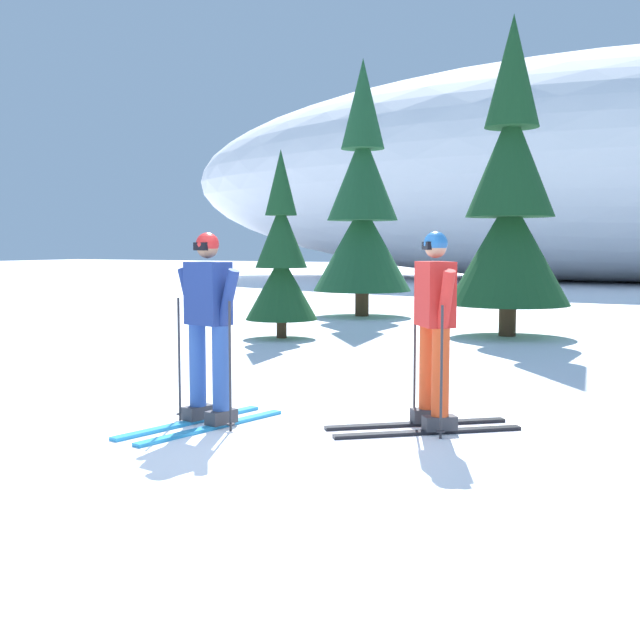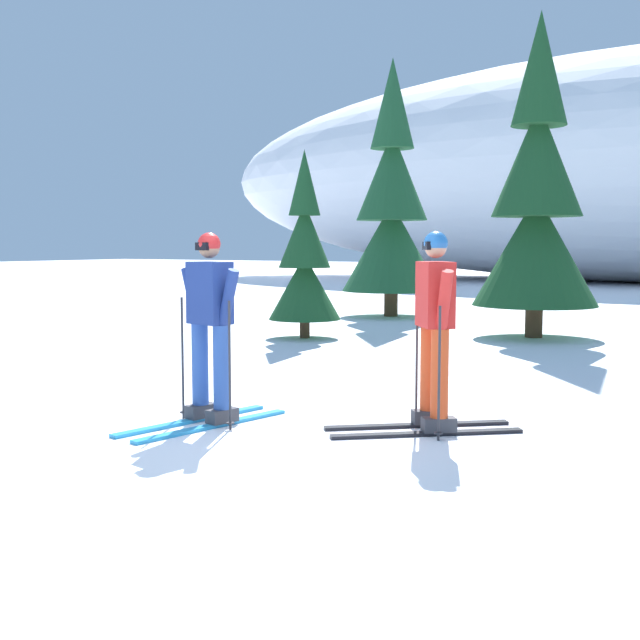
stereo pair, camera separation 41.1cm
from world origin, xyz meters
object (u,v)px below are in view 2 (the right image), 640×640
skier_navy_jacket (209,326)px  skier_red_jacket (434,328)px  pine_tree_center_left (305,260)px  pine_tree_far_left (392,210)px  pine_tree_center (537,203)px

skier_navy_jacket → skier_red_jacket: (1.84, 0.75, 0.01)m
pine_tree_center_left → skier_navy_jacket: bearing=-65.5°
skier_red_jacket → pine_tree_far_left: (-5.12, 9.83, 1.48)m
skier_navy_jacket → pine_tree_center: pine_tree_center is taller
skier_navy_jacket → pine_tree_center: (0.62, 8.15, 1.42)m
pine_tree_far_left → pine_tree_center: pine_tree_far_left is taller
skier_red_jacket → pine_tree_far_left: bearing=117.5°
pine_tree_center_left → pine_tree_center: bearing=31.9°
skier_red_jacket → pine_tree_center: size_ratio=0.31×
skier_navy_jacket → skier_red_jacket: bearing=22.2°
skier_red_jacket → pine_tree_center_left: 7.03m
pine_tree_far_left → pine_tree_center: bearing=-31.9°
skier_red_jacket → pine_tree_center: pine_tree_center is taller
pine_tree_far_left → pine_tree_center_left: bearing=-83.3°
skier_navy_jacket → pine_tree_far_left: (-3.28, 10.57, 1.49)m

